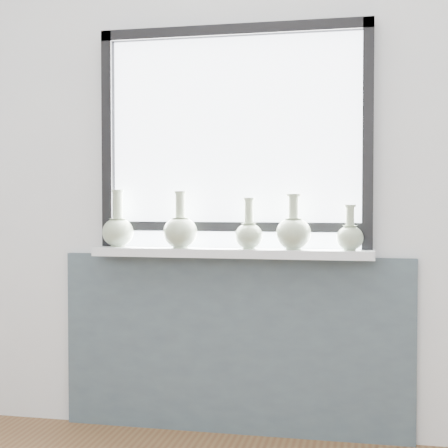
% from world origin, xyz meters
% --- Properties ---
extents(back_wall, '(3.60, 0.02, 2.60)m').
position_xyz_m(back_wall, '(0.00, 1.81, 1.30)').
color(back_wall, silver).
rests_on(back_wall, ground).
extents(apron_panel, '(1.70, 0.03, 0.86)m').
position_xyz_m(apron_panel, '(0.00, 1.78, 0.43)').
color(apron_panel, '#44555E').
rests_on(apron_panel, ground).
extents(windowsill, '(1.32, 0.18, 0.04)m').
position_xyz_m(windowsill, '(0.00, 1.71, 0.88)').
color(windowsill, silver).
rests_on(windowsill, apron_panel).
extents(window, '(1.30, 0.06, 1.05)m').
position_xyz_m(window, '(0.00, 1.77, 1.44)').
color(window, black).
rests_on(window, windowsill).
extents(vase_a, '(0.15, 0.15, 0.28)m').
position_xyz_m(vase_a, '(-0.56, 1.71, 0.99)').
color(vase_a, '#9FB291').
rests_on(vase_a, windowsill).
extents(vase_b, '(0.16, 0.16, 0.27)m').
position_xyz_m(vase_b, '(-0.24, 1.68, 0.99)').
color(vase_b, '#9FB291').
rests_on(vase_b, windowsill).
extents(vase_c, '(0.13, 0.13, 0.24)m').
position_xyz_m(vase_c, '(0.09, 1.69, 0.97)').
color(vase_c, '#9FB291').
rests_on(vase_c, windowsill).
extents(vase_d, '(0.16, 0.16, 0.25)m').
position_xyz_m(vase_d, '(0.29, 1.69, 0.99)').
color(vase_d, '#9FB291').
rests_on(vase_d, windowsill).
extents(vase_e, '(0.12, 0.12, 0.21)m').
position_xyz_m(vase_e, '(0.55, 1.69, 0.97)').
color(vase_e, '#9FB291').
rests_on(vase_e, windowsill).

